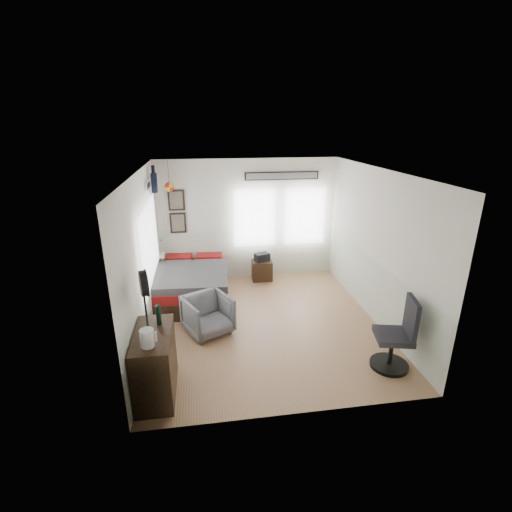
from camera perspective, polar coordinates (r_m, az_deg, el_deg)
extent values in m
cube|color=#906B4D|center=(6.83, 1.36, -10.26)|extent=(4.00, 4.50, 0.01)
cube|color=beige|center=(8.39, -1.23, 5.59)|extent=(4.00, 0.02, 2.70)
cube|color=beige|center=(4.25, 6.82, -9.48)|extent=(4.00, 0.02, 2.70)
cube|color=beige|center=(6.24, -16.94, -0.41)|extent=(0.02, 4.50, 2.70)
cube|color=beige|center=(6.88, 18.10, 1.34)|extent=(0.02, 4.50, 2.70)
cube|color=white|center=(5.95, 1.57, 12.90)|extent=(4.00, 4.50, 0.02)
cube|color=beige|center=(8.61, -1.19, 0.41)|extent=(4.00, 0.01, 1.10)
cube|color=beige|center=(6.55, -16.17, -6.98)|extent=(0.01, 4.50, 1.10)
cube|color=beige|center=(7.16, 17.36, -4.74)|extent=(0.01, 4.50, 1.10)
cube|color=silver|center=(6.72, -16.09, 2.02)|extent=(0.03, 2.20, 1.35)
cube|color=silver|center=(8.36, -0.17, 5.89)|extent=(0.95, 0.03, 1.30)
cube|color=silver|center=(8.60, 7.47, 6.12)|extent=(0.95, 0.03, 1.30)
cube|color=#332216|center=(8.30, -11.91, 5.01)|extent=(0.35, 0.03, 0.45)
cube|color=#332216|center=(8.19, -12.16, 8.39)|extent=(0.35, 0.03, 0.45)
cube|color=#7F7259|center=(8.29, -11.91, 4.98)|extent=(0.27, 0.01, 0.37)
cube|color=#7F7259|center=(8.17, -12.16, 8.37)|extent=(0.27, 0.01, 0.37)
cube|color=#332216|center=(8.29, 4.01, 12.22)|extent=(1.65, 0.03, 0.18)
cube|color=gray|center=(8.28, 4.03, 12.20)|extent=(1.58, 0.01, 0.13)
cube|color=white|center=(7.10, -16.27, 10.43)|extent=(0.02, 0.48, 0.14)
sphere|color=red|center=(7.88, -13.16, 10.32)|extent=(0.20, 0.20, 0.20)
cube|color=black|center=(7.78, -9.77, -5.19)|extent=(1.55, 2.11, 0.32)
cube|color=#A01310|center=(7.68, -9.87, -3.49)|extent=(1.51, 2.07, 0.18)
cube|color=#414141|center=(7.41, -9.97, -3.02)|extent=(1.57, 1.57, 0.14)
cube|color=#A01310|center=(8.39, -12.15, -0.41)|extent=(0.58, 0.38, 0.14)
cube|color=#A01310|center=(8.37, -7.60, -0.18)|extent=(0.58, 0.38, 0.14)
cube|color=black|center=(5.22, -15.27, -15.67)|extent=(0.48, 1.00, 0.90)
imported|color=slate|center=(6.44, -7.41, -8.96)|extent=(0.96, 0.97, 0.67)
cube|color=black|center=(8.50, 0.91, -2.21)|extent=(0.46, 0.38, 0.45)
cylinder|color=black|center=(6.07, 19.77, -15.46)|extent=(0.56, 0.56, 0.05)
cylinder|color=black|center=(5.94, 20.05, -13.54)|extent=(0.06, 0.06, 0.43)
cube|color=black|center=(5.81, 20.34, -11.49)|extent=(0.59, 0.59, 0.09)
cube|color=black|center=(5.73, 22.82, -8.64)|extent=(0.16, 0.46, 0.56)
cylinder|color=silver|center=(4.68, -16.39, -12.03)|extent=(0.17, 0.17, 0.22)
cube|color=silver|center=(4.66, -15.16, -11.89)|extent=(0.02, 0.02, 0.13)
cylinder|color=black|center=(5.09, -14.75, -8.77)|extent=(0.07, 0.07, 0.28)
cylinder|color=black|center=(4.89, -16.62, -7.76)|extent=(0.03, 0.03, 0.65)
cylinder|color=black|center=(4.74, -17.02, -4.06)|extent=(0.14, 0.33, 0.32)
cylinder|color=black|center=(4.74, -16.51, -4.04)|extent=(0.11, 0.34, 0.34)
cube|color=black|center=(8.38, 0.92, -0.19)|extent=(0.37, 0.30, 0.19)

